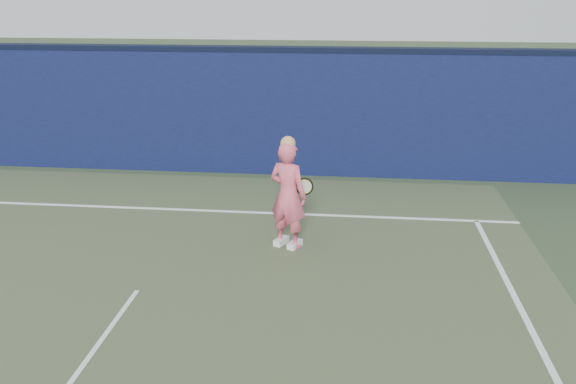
# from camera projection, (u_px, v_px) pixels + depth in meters

# --- Properties ---
(ground) EXTENTS (80.00, 80.00, 0.00)m
(ground) POSITION_uv_depth(u_px,v_px,m) (107.00, 333.00, 6.90)
(ground) COLOR #2E4027
(ground) RESTS_ON ground
(backstop_wall) EXTENTS (24.00, 0.40, 2.50)m
(backstop_wall) POSITION_uv_depth(u_px,v_px,m) (223.00, 113.00, 12.63)
(backstop_wall) COLOR #0C1235
(backstop_wall) RESTS_ON ground
(wall_cap) EXTENTS (24.00, 0.42, 0.10)m
(wall_cap) POSITION_uv_depth(u_px,v_px,m) (221.00, 48.00, 12.21)
(wall_cap) COLOR black
(wall_cap) RESTS_ON backstop_wall
(player) EXTENTS (0.70, 0.60, 1.71)m
(player) POSITION_uv_depth(u_px,v_px,m) (288.00, 195.00, 8.96)
(player) COLOR #E95A75
(player) RESTS_ON ground
(racket) EXTENTS (0.51, 0.15, 0.28)m
(racket) POSITION_uv_depth(u_px,v_px,m) (303.00, 187.00, 9.36)
(racket) COLOR black
(racket) RESTS_ON ground
(court_lines) EXTENTS (11.00, 12.04, 0.01)m
(court_lines) POSITION_uv_depth(u_px,v_px,m) (95.00, 348.00, 6.59)
(court_lines) COLOR white
(court_lines) RESTS_ON court_surface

